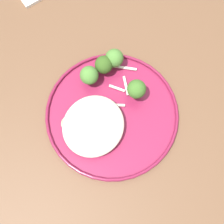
{
  "coord_description": "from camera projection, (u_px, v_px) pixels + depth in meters",
  "views": [
    {
      "loc": [
        0.12,
        0.07,
        1.31
      ],
      "look_at": [
        -0.04,
        -0.01,
        0.76
      ],
      "focal_mm": 42.95,
      "sensor_mm": 36.0,
      "label": 1
    }
  ],
  "objects": [
    {
      "name": "ground",
      "position": [
        110.0,
        168.0,
        1.29
      ],
      "size": [
        6.0,
        6.0,
        0.0
      ],
      "primitive_type": "plane",
      "color": "#47423D"
    },
    {
      "name": "wooden_dining_table",
      "position": [
        109.0,
        140.0,
        0.66
      ],
      "size": [
        1.4,
        1.0,
        0.74
      ],
      "color": "brown",
      "rests_on": "ground"
    },
    {
      "name": "dinner_plate",
      "position": [
        112.0,
        114.0,
        0.59
      ],
      "size": [
        0.29,
        0.29,
        0.02
      ],
      "color": "maroon",
      "rests_on": "wooden_dining_table"
    },
    {
      "name": "noodle_bed",
      "position": [
        93.0,
        125.0,
        0.56
      ],
      "size": [
        0.14,
        0.13,
        0.04
      ],
      "color": "beige",
      "rests_on": "dinner_plate"
    },
    {
      "name": "seared_scallop_large_seared",
      "position": [
        108.0,
        139.0,
        0.55
      ],
      "size": [
        0.03,
        0.03,
        0.02
      ],
      "color": "beige",
      "rests_on": "dinner_plate"
    },
    {
      "name": "seared_scallop_left_edge",
      "position": [
        90.0,
        128.0,
        0.56
      ],
      "size": [
        0.02,
        0.02,
        0.02
      ],
      "color": "#DBB77A",
      "rests_on": "dinner_plate"
    },
    {
      "name": "seared_scallop_front_small",
      "position": [
        102.0,
        108.0,
        0.58
      ],
      "size": [
        0.04,
        0.04,
        0.02
      ],
      "color": "#DBB77A",
      "rests_on": "dinner_plate"
    },
    {
      "name": "seared_scallop_tiny_bay",
      "position": [
        70.0,
        124.0,
        0.57
      ],
      "size": [
        0.03,
        0.03,
        0.01
      ],
      "color": "#E5C689",
      "rests_on": "dinner_plate"
    },
    {
      "name": "seared_scallop_half_hidden",
      "position": [
        110.0,
        127.0,
        0.56
      ],
      "size": [
        0.04,
        0.04,
        0.01
      ],
      "color": "#DBB77A",
      "rests_on": "dinner_plate"
    },
    {
      "name": "seared_scallop_right_edge",
      "position": [
        82.0,
        139.0,
        0.56
      ],
      "size": [
        0.03,
        0.03,
        0.01
      ],
      "color": "beige",
      "rests_on": "dinner_plate"
    },
    {
      "name": "broccoli_floret_tall_stalk",
      "position": [
        104.0,
        65.0,
        0.59
      ],
      "size": [
        0.04,
        0.04,
        0.05
      ],
      "color": "#89A356",
      "rests_on": "dinner_plate"
    },
    {
      "name": "broccoli_floret_rear_charred",
      "position": [
        89.0,
        75.0,
        0.58
      ],
      "size": [
        0.04,
        0.04,
        0.05
      ],
      "color": "#7A994C",
      "rests_on": "dinner_plate"
    },
    {
      "name": "broccoli_floret_center_pile",
      "position": [
        114.0,
        58.0,
        0.59
      ],
      "size": [
        0.04,
        0.04,
        0.05
      ],
      "color": "#7A994C",
      "rests_on": "dinner_plate"
    },
    {
      "name": "broccoli_floret_near_rim",
      "position": [
        136.0,
        89.0,
        0.56
      ],
      "size": [
        0.04,
        0.04,
        0.06
      ],
      "color": "#7A994C",
      "rests_on": "dinner_plate"
    },
    {
      "name": "onion_sliver_long_sliver",
      "position": [
        125.0,
        68.0,
        0.61
      ],
      "size": [
        0.02,
        0.05,
        0.0
      ],
      "primitive_type": "cube",
      "rotation": [
        0.0,
        0.0,
        5.03
      ],
      "color": "silver",
      "rests_on": "dinner_plate"
    },
    {
      "name": "onion_sliver_pale_crescent",
      "position": [
        117.0,
        88.0,
        0.6
      ],
      "size": [
        0.01,
        0.04,
        0.0
      ],
      "primitive_type": "cube",
      "rotation": [
        0.0,
        0.0,
        1.68
      ],
      "color": "silver",
      "rests_on": "dinner_plate"
    },
    {
      "name": "onion_sliver_curled_piece",
      "position": [
        116.0,
        105.0,
        0.59
      ],
      "size": [
        0.02,
        0.04,
        0.0
      ],
      "primitive_type": "cube",
      "rotation": [
        0.0,
        0.0,
        5.14
      ],
      "color": "silver",
      "rests_on": "dinner_plate"
    },
    {
      "name": "onion_sliver_short_strip",
      "position": [
        126.0,
        86.0,
        0.6
      ],
      "size": [
        0.04,
        0.03,
        0.0
      ],
      "primitive_type": "cube",
      "rotation": [
        0.0,
        0.0,
        0.66
      ],
      "color": "silver",
      "rests_on": "dinner_plate"
    }
  ]
}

